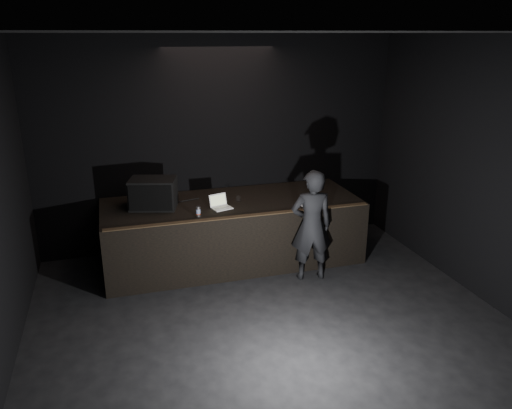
{
  "coord_description": "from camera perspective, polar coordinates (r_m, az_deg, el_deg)",
  "views": [
    {
      "loc": [
        -1.75,
        -4.48,
        3.5
      ],
      "look_at": [
        0.27,
        2.3,
        1.06
      ],
      "focal_mm": 35.0,
      "sensor_mm": 36.0,
      "label": 1
    }
  ],
  "objects": [
    {
      "name": "room_walls",
      "position": [
        5.03,
        4.57,
        1.91
      ],
      "size": [
        6.1,
        7.1,
        3.52
      ],
      "color": "black",
      "rests_on": "ground"
    },
    {
      "name": "stage_monitor",
      "position": [
        7.63,
        -11.67,
        1.26
      ],
      "size": [
        0.78,
        0.65,
        0.45
      ],
      "rotation": [
        0.0,
        0.0,
        -0.28
      ],
      "color": "black",
      "rests_on": "stage_riser"
    },
    {
      "name": "plastic_cup",
      "position": [
        7.8,
        -2.04,
        0.66
      ],
      "size": [
        0.07,
        0.07,
        0.09
      ],
      "primitive_type": "cylinder",
      "color": "white",
      "rests_on": "stage_riser"
    },
    {
      "name": "riser_lip",
      "position": [
        7.18,
        -1.4,
        -1.31
      ],
      "size": [
        3.92,
        0.1,
        0.01
      ],
      "primitive_type": "cube",
      "color": "brown",
      "rests_on": "stage_riser"
    },
    {
      "name": "stage_riser",
      "position": [
        8.0,
        -2.71,
        -3.02
      ],
      "size": [
        4.0,
        1.5,
        1.0
      ],
      "primitive_type": "cube",
      "color": "black",
      "rests_on": "ground"
    },
    {
      "name": "person",
      "position": [
        7.32,
        6.35,
        -2.41
      ],
      "size": [
        0.66,
        0.48,
        1.68
      ],
      "primitive_type": "imported",
      "rotation": [
        0.0,
        0.0,
        3.0
      ],
      "color": "black",
      "rests_on": "ground"
    },
    {
      "name": "cable",
      "position": [
        7.82,
        -9.5,
        0.18
      ],
      "size": [
        0.87,
        0.24,
        0.02
      ],
      "primitive_type": "cylinder",
      "rotation": [
        0.0,
        1.57,
        0.26
      ],
      "color": "black",
      "rests_on": "stage_riser"
    },
    {
      "name": "wii_remote",
      "position": [
        7.58,
        5.53,
        -0.22
      ],
      "size": [
        0.05,
        0.16,
        0.03
      ],
      "primitive_type": "cube",
      "rotation": [
        0.0,
        0.0,
        0.11
      ],
      "color": "white",
      "rests_on": "stage_riser"
    },
    {
      "name": "ground",
      "position": [
        5.95,
        4.04,
        -17.07
      ],
      "size": [
        7.0,
        7.0,
        0.0
      ],
      "primitive_type": "plane",
      "color": "black",
      "rests_on": "ground"
    },
    {
      "name": "beer_can",
      "position": [
        7.19,
        -6.63,
        -0.82
      ],
      "size": [
        0.06,
        0.06,
        0.15
      ],
      "color": "silver",
      "rests_on": "stage_riser"
    },
    {
      "name": "laptop",
      "position": [
        7.54,
        -4.11,
        0.01
      ],
      "size": [
        0.35,
        0.33,
        0.2
      ],
      "rotation": [
        0.0,
        0.0,
        0.29
      ],
      "color": "white",
      "rests_on": "stage_riser"
    }
  ]
}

